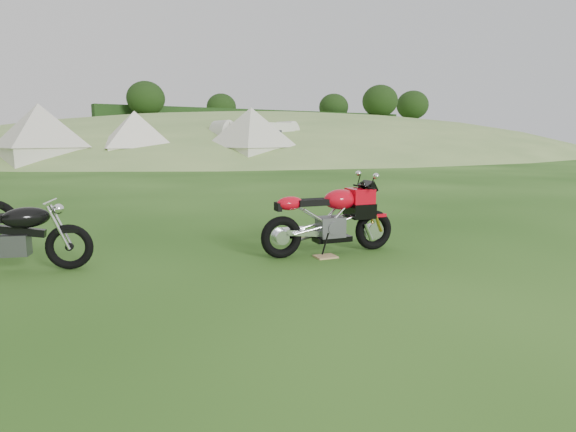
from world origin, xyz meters
TOP-DOWN VIEW (x-y plane):
  - ground at (0.00, 0.00)m, footprint 120.00×120.00m
  - hillside at (24.00, 40.00)m, footprint 80.00×64.00m
  - hedgerow at (24.00, 40.00)m, footprint 36.00×1.20m
  - sport_motorcycle at (0.59, 0.49)m, footprint 1.84×0.83m
  - plywood_board at (0.42, 0.35)m, footprint 0.30×0.26m
  - vintage_moto_b at (-2.94, 1.76)m, footprint 1.67×1.00m
  - tent_left at (-0.24, 22.18)m, footprint 3.92×3.92m
  - tent_mid at (4.12, 21.30)m, footprint 3.51×3.51m
  - tent_right at (9.12, 17.83)m, footprint 3.90×3.90m
  - caravan at (10.70, 20.20)m, footprint 5.16×2.50m

SIDE VIEW (x-z plane):
  - ground at x=0.00m, z-range 0.00..0.00m
  - hillside at x=24.00m, z-range -4.00..4.00m
  - hedgerow at x=24.00m, z-range -4.30..4.30m
  - plywood_board at x=0.42m, z-range 0.00..0.02m
  - vintage_moto_b at x=-2.94m, z-range 0.00..0.87m
  - sport_motorcycle at x=0.59m, z-range 0.00..1.07m
  - caravan at x=10.70m, z-range 0.00..2.37m
  - tent_mid at x=4.12m, z-range 0.00..2.76m
  - tent_right at x=9.12m, z-range 0.00..2.86m
  - tent_left at x=-0.24m, z-range 0.00..2.92m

